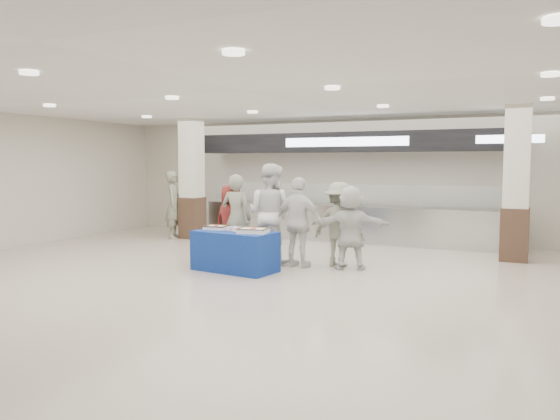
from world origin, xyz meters
The scene contains 15 objects.
ground centered at (0.00, 0.00, 0.00)m, with size 14.00×14.00×0.00m, color beige.
serving_line centered at (0.00, 5.40, 1.16)m, with size 8.70×0.85×2.80m.
column_left centered at (-4.00, 4.20, 1.53)m, with size 0.55×0.55×3.20m.
column_right centered at (4.00, 4.20, 1.53)m, with size 0.55×0.55×3.20m.
display_table centered at (-0.70, 0.79, 0.38)m, with size 1.55×0.78×0.75m, color navy.
sheet_cake_left centered at (-1.17, 0.90, 0.80)m, with size 0.44×0.36×0.09m.
sheet_cake_right centered at (-0.27, 0.71, 0.80)m, with size 0.57×0.47×0.11m.
cupcake_tray centered at (-0.63, 0.83, 0.79)m, with size 0.54×0.47×0.07m.
civilian_maroon centered at (-1.41, 1.85, 0.79)m, with size 0.77×0.50×1.59m, color maroon.
soldier_a centered at (-1.18, 1.68, 0.90)m, with size 0.66×0.43×1.80m, color slate.
chef_tall centered at (-0.48, 1.83, 1.01)m, with size 0.98×0.76×2.01m, color white.
chef_short centered at (0.25, 1.64, 0.88)m, with size 1.03×0.43×1.76m, color white.
soldier_b centered at (0.91, 2.07, 0.83)m, with size 1.07×0.61×1.65m, color slate.
civilian_white centered at (1.21, 1.87, 0.80)m, with size 1.49×0.47×1.60m, color silver.
soldier_bg centered at (-4.43, 3.97, 0.91)m, with size 0.66×0.43×1.82m, color slate.
Camera 1 is at (4.41, -8.00, 2.03)m, focal length 35.00 mm.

